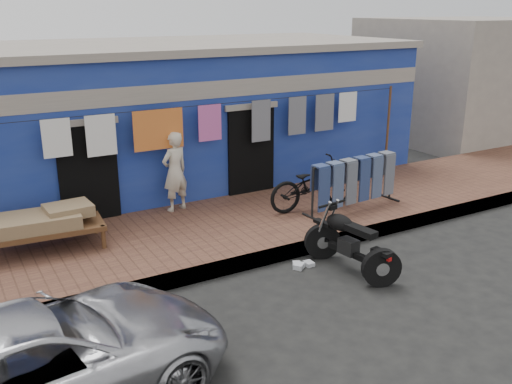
# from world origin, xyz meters

# --- Properties ---
(ground) EXTENTS (80.00, 80.00, 0.00)m
(ground) POSITION_xyz_m (0.00, 0.00, 0.00)
(ground) COLOR black
(ground) RESTS_ON ground
(sidewalk) EXTENTS (28.00, 3.00, 0.25)m
(sidewalk) POSITION_xyz_m (0.00, 3.00, 0.12)
(sidewalk) COLOR brown
(sidewalk) RESTS_ON ground
(curb) EXTENTS (28.00, 0.10, 0.25)m
(curb) POSITION_xyz_m (0.00, 1.55, 0.12)
(curb) COLOR gray
(curb) RESTS_ON ground
(building) EXTENTS (12.20, 5.20, 3.36)m
(building) POSITION_xyz_m (-0.00, 6.99, 1.69)
(building) COLOR navy
(building) RESTS_ON ground
(neighbor_right) EXTENTS (6.00, 5.00, 3.80)m
(neighbor_right) POSITION_xyz_m (11.00, 7.00, 1.90)
(neighbor_right) COLOR #9E9384
(neighbor_right) RESTS_ON ground
(clothesline) EXTENTS (10.06, 0.06, 2.10)m
(clothesline) POSITION_xyz_m (-0.14, 4.25, 1.82)
(clothesline) COLOR brown
(clothesline) RESTS_ON sidewalk
(car) EXTENTS (4.52, 2.54, 1.21)m
(car) POSITION_xyz_m (-4.01, -0.37, 0.60)
(car) COLOR silver
(car) RESTS_ON ground
(seated_person) EXTENTS (0.66, 0.53, 1.60)m
(seated_person) POSITION_xyz_m (-0.58, 4.20, 1.05)
(seated_person) COLOR beige
(seated_person) RESTS_ON sidewalk
(bicycle) EXTENTS (1.96, 0.78, 1.25)m
(bicycle) POSITION_xyz_m (1.84, 2.91, 0.87)
(bicycle) COLOR black
(bicycle) RESTS_ON sidewalk
(motorcycle) EXTENTS (1.01, 1.80, 1.07)m
(motorcycle) POSITION_xyz_m (0.99, 0.64, 0.53)
(motorcycle) COLOR black
(motorcycle) RESTS_ON ground
(charpoy) EXTENTS (2.19, 1.29, 0.69)m
(charpoy) POSITION_xyz_m (-3.25, 3.45, 0.59)
(charpoy) COLOR brown
(charpoy) RESTS_ON sidewalk
(jeans_rack) EXTENTS (2.32, 0.80, 1.08)m
(jeans_rack) POSITION_xyz_m (2.55, 2.49, 0.79)
(jeans_rack) COLOR black
(jeans_rack) RESTS_ON sidewalk
(litter_a) EXTENTS (0.24, 0.23, 0.08)m
(litter_a) POSITION_xyz_m (0.33, 1.14, 0.04)
(litter_a) COLOR silver
(litter_a) RESTS_ON ground
(litter_b) EXTENTS (0.19, 0.21, 0.08)m
(litter_b) POSITION_xyz_m (0.32, 1.20, 0.04)
(litter_b) COLOR silver
(litter_b) RESTS_ON ground
(litter_c) EXTENTS (0.14, 0.18, 0.07)m
(litter_c) POSITION_xyz_m (0.54, 1.15, 0.03)
(litter_c) COLOR silver
(litter_c) RESTS_ON ground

